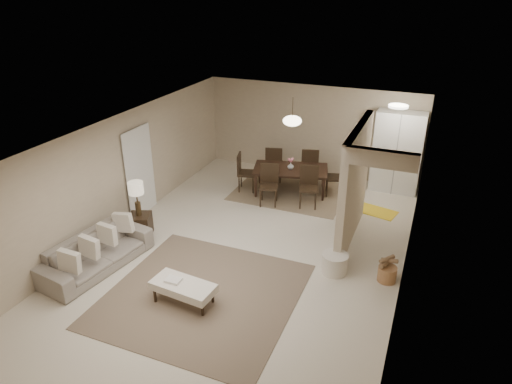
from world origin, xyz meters
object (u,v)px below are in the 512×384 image
at_px(wicker_basket, 387,274).
at_px(dining_table, 290,181).
at_px(pantry_cabinet, 397,152).
at_px(sofa, 96,253).
at_px(ottoman_bench, 183,287).
at_px(side_table, 140,225).
at_px(round_pouf, 335,264).

xyz_separation_m(wicker_basket, dining_table, (-2.85, 2.98, 0.18)).
height_order(pantry_cabinet, sofa, pantry_cabinet).
distance_m(pantry_cabinet, sofa, 7.56).
xyz_separation_m(ottoman_bench, side_table, (-2.02, 1.63, -0.07)).
xyz_separation_m(side_table, wicker_basket, (5.15, 0.31, -0.10)).
distance_m(ottoman_bench, dining_table, 4.93).
relative_size(pantry_cabinet, wicker_basket, 6.14).
bearing_deg(dining_table, wicker_basket, -61.09).
xyz_separation_m(round_pouf, dining_table, (-1.90, 3.08, 0.14)).
xyz_separation_m(side_table, dining_table, (2.30, 3.29, 0.08)).
height_order(pantry_cabinet, round_pouf, pantry_cabinet).
bearing_deg(pantry_cabinet, round_pouf, -97.43).
bearing_deg(round_pouf, side_table, -177.08).
bearing_deg(ottoman_bench, dining_table, 92.09).
xyz_separation_m(round_pouf, wicker_basket, (0.95, 0.10, -0.05)).
bearing_deg(side_table, dining_table, 55.10).
height_order(sofa, wicker_basket, sofa).
bearing_deg(pantry_cabinet, wicker_basket, -84.49).
bearing_deg(wicker_basket, round_pouf, -174.02).
xyz_separation_m(sofa, round_pouf, (4.25, 1.55, -0.13)).
height_order(round_pouf, dining_table, dining_table).
bearing_deg(side_table, ottoman_bench, -38.97).
height_order(wicker_basket, dining_table, dining_table).
bearing_deg(side_table, sofa, -92.15).
height_order(pantry_cabinet, side_table, pantry_cabinet).
bearing_deg(round_pouf, dining_table, 121.64).
bearing_deg(ottoman_bench, round_pouf, 45.62).
distance_m(sofa, round_pouf, 4.52).
relative_size(sofa, wicker_basket, 6.46).
relative_size(sofa, ottoman_bench, 1.94).
bearing_deg(dining_table, pantry_cabinet, 10.66).
relative_size(side_table, wicker_basket, 1.44).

